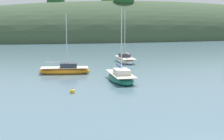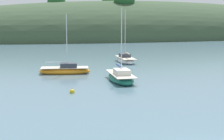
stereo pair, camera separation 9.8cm
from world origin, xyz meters
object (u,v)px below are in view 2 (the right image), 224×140
sailboat_teal_outer (125,60)px  mooring_buoy_inner (72,91)px  sailboat_red_portside (65,70)px  sailboat_navy_dinghy (121,77)px

sailboat_teal_outer → mooring_buoy_inner: 20.94m
sailboat_teal_outer → mooring_buoy_inner: (-10.35, -18.21, -0.26)m
mooring_buoy_inner → sailboat_red_portside: bearing=86.3°
mooring_buoy_inner → sailboat_navy_dinghy: bearing=37.1°
sailboat_teal_outer → mooring_buoy_inner: size_ratio=14.38×
sailboat_navy_dinghy → mooring_buoy_inner: bearing=-142.9°
sailboat_teal_outer → mooring_buoy_inner: bearing=-119.6°
sailboat_navy_dinghy → sailboat_red_portside: bearing=128.3°
sailboat_red_portside → mooring_buoy_inner: bearing=-93.7°
sailboat_red_portside → mooring_buoy_inner: (-0.68, -10.55, -0.24)m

